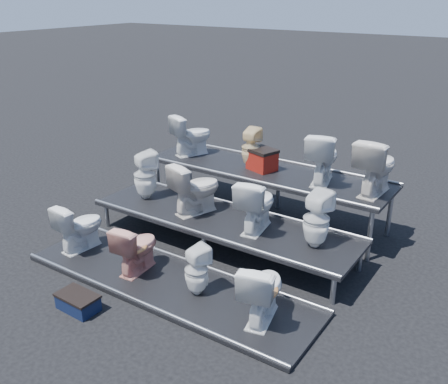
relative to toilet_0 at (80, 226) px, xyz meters
The scene contains 18 objects.
ground 2.16m from the toilet_0, 37.95° to the left, with size 80.00×80.00×0.00m, color black.
tier_front 1.71m from the toilet_0, ahead, with size 4.20×1.20×0.06m, color black.
tier_mid 2.12m from the toilet_0, 37.95° to the left, with size 4.20×1.20×0.46m, color black.
tier_back 3.09m from the toilet_0, 57.34° to the left, with size 4.20×1.20×0.86m, color black.
toilet_0 is the anchor object (origin of this frame).
toilet_1 1.13m from the toilet_0, ahead, with size 0.39×0.69×0.70m, color tan.
toilet_2 2.15m from the toilet_0, ahead, with size 0.30×0.30×0.66m, color white.
toilet_3 3.09m from the toilet_0, ahead, with size 0.43×0.75×0.77m, color white.
toilet_4 1.38m from the toilet_0, 83.60° to the left, with size 0.36×0.37×0.80m, color white.
toilet_5 1.81m from the toilet_0, 47.90° to the left, with size 0.45×0.78×0.80m, color silver.
toilet_6 2.63m from the toilet_0, 30.11° to the left, with size 0.44×0.77×0.78m, color white.
toilet_7 3.44m from the toilet_0, 22.36° to the left, with size 0.35×0.36×0.78m, color white.
toilet_8 2.72m from the toilet_0, 87.27° to the left, with size 0.41×0.72×0.74m, color white.
toilet_9 3.04m from the toilet_0, 62.31° to the left, with size 0.30×0.31×0.67m, color beige.
toilet_10 3.81m from the toilet_0, 44.47° to the left, with size 0.45×0.79×0.81m, color white.
toilet_11 4.43m from the toilet_0, 36.75° to the left, with size 0.47×0.83×0.85m, color silver.
red_crate 3.09m from the toilet_0, 58.10° to the left, with size 0.43×0.35×0.31m, color maroon.
step_stool 1.54m from the toilet_0, 43.23° to the right, with size 0.50×0.30×0.18m, color black.
Camera 1 is at (3.78, -5.62, 3.66)m, focal length 40.00 mm.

